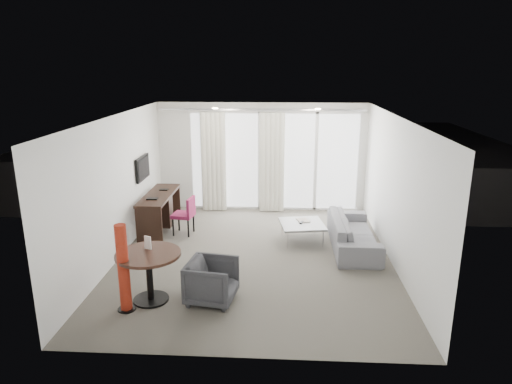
# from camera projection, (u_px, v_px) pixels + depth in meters

# --- Properties ---
(floor) EXTENTS (5.00, 6.00, 0.00)m
(floor) POSITION_uv_depth(u_px,v_px,m) (254.00, 258.00, 8.48)
(floor) COLOR #565248
(floor) RESTS_ON ground
(ceiling) EXTENTS (5.00, 6.00, 0.00)m
(ceiling) POSITION_uv_depth(u_px,v_px,m) (254.00, 117.00, 7.77)
(ceiling) COLOR white
(ceiling) RESTS_ON ground
(wall_left) EXTENTS (0.00, 6.00, 2.60)m
(wall_left) POSITION_uv_depth(u_px,v_px,m) (117.00, 188.00, 8.26)
(wall_left) COLOR silver
(wall_left) RESTS_ON ground
(wall_right) EXTENTS (0.00, 6.00, 2.60)m
(wall_right) POSITION_uv_depth(u_px,v_px,m) (396.00, 193.00, 7.99)
(wall_right) COLOR silver
(wall_right) RESTS_ON ground
(wall_front) EXTENTS (5.00, 0.00, 2.60)m
(wall_front) POSITION_uv_depth(u_px,v_px,m) (238.00, 260.00, 5.24)
(wall_front) COLOR silver
(wall_front) RESTS_ON ground
(window_panel) EXTENTS (4.00, 0.02, 2.38)m
(window_panel) POSITION_uv_depth(u_px,v_px,m) (274.00, 161.00, 11.00)
(window_panel) COLOR white
(window_panel) RESTS_ON ground
(window_frame) EXTENTS (4.10, 0.06, 2.44)m
(window_frame) POSITION_uv_depth(u_px,v_px,m) (274.00, 161.00, 10.99)
(window_frame) COLOR white
(window_frame) RESTS_ON ground
(curtain_left) EXTENTS (0.60, 0.20, 2.38)m
(curtain_left) POSITION_uv_depth(u_px,v_px,m) (214.00, 162.00, 10.92)
(curtain_left) COLOR silver
(curtain_left) RESTS_ON ground
(curtain_right) EXTENTS (0.60, 0.20, 2.38)m
(curtain_right) POSITION_uv_depth(u_px,v_px,m) (272.00, 163.00, 10.85)
(curtain_right) COLOR silver
(curtain_right) RESTS_ON ground
(curtain_track) EXTENTS (4.80, 0.04, 0.04)m
(curtain_track) POSITION_uv_depth(u_px,v_px,m) (262.00, 110.00, 10.52)
(curtain_track) COLOR #B2B2B7
(curtain_track) RESTS_ON ceiling
(downlight_a) EXTENTS (0.12, 0.12, 0.02)m
(downlight_a) POSITION_uv_depth(u_px,v_px,m) (215.00, 108.00, 9.36)
(downlight_a) COLOR #FFE0B2
(downlight_a) RESTS_ON ceiling
(downlight_b) EXTENTS (0.12, 0.12, 0.02)m
(downlight_b) POSITION_uv_depth(u_px,v_px,m) (318.00, 109.00, 9.24)
(downlight_b) COLOR #FFE0B2
(downlight_b) RESTS_ON ceiling
(desk) EXTENTS (0.54, 1.74, 0.82)m
(desk) POSITION_uv_depth(u_px,v_px,m) (160.00, 213.00, 9.74)
(desk) COLOR black
(desk) RESTS_ON floor
(tv) EXTENTS (0.05, 0.80, 0.50)m
(tv) POSITION_uv_depth(u_px,v_px,m) (143.00, 168.00, 9.64)
(tv) COLOR black
(tv) RESTS_ON wall_left
(desk_chair) EXTENTS (0.50, 0.47, 0.81)m
(desk_chair) POSITION_uv_depth(u_px,v_px,m) (183.00, 215.00, 9.56)
(desk_chair) COLOR #8A1F49
(desk_chair) RESTS_ON floor
(round_table) EXTENTS (0.98, 0.98, 0.78)m
(round_table) POSITION_uv_depth(u_px,v_px,m) (150.00, 277.00, 6.85)
(round_table) COLOR #341B12
(round_table) RESTS_ON floor
(menu_card) EXTENTS (0.11, 0.06, 0.21)m
(menu_card) POSITION_uv_depth(u_px,v_px,m) (148.00, 252.00, 6.91)
(menu_card) COLOR white
(menu_card) RESTS_ON round_table
(red_lamp) EXTENTS (0.35, 0.35, 1.32)m
(red_lamp) POSITION_uv_depth(u_px,v_px,m) (123.00, 268.00, 6.51)
(red_lamp) COLOR #9C2615
(red_lamp) RESTS_ON floor
(tub_armchair) EXTENTS (0.81, 0.80, 0.65)m
(tub_armchair) POSITION_uv_depth(u_px,v_px,m) (212.00, 281.00, 6.86)
(tub_armchair) COLOR #303135
(tub_armchair) RESTS_ON floor
(coffee_table) EXTENTS (0.97, 0.97, 0.38)m
(coffee_table) POSITION_uv_depth(u_px,v_px,m) (302.00, 232.00, 9.23)
(coffee_table) COLOR gray
(coffee_table) RESTS_ON floor
(remote) EXTENTS (0.10, 0.16, 0.02)m
(remote) POSITION_uv_depth(u_px,v_px,m) (302.00, 224.00, 9.21)
(remote) COLOR black
(remote) RESTS_ON coffee_table
(magazine) EXTENTS (0.32, 0.36, 0.02)m
(magazine) POSITION_uv_depth(u_px,v_px,m) (303.00, 222.00, 9.33)
(magazine) COLOR gray
(magazine) RESTS_ON coffee_table
(sofa) EXTENTS (0.82, 2.09, 0.61)m
(sofa) POSITION_uv_depth(u_px,v_px,m) (353.00, 233.00, 8.88)
(sofa) COLOR slate
(sofa) RESTS_ON floor
(terrace_slab) EXTENTS (5.60, 3.00, 0.12)m
(terrace_slab) POSITION_uv_depth(u_px,v_px,m) (275.00, 194.00, 12.80)
(terrace_slab) COLOR #4D4D50
(terrace_slab) RESTS_ON ground
(rattan_chair_a) EXTENTS (0.71, 0.71, 0.80)m
(rattan_chair_a) POSITION_uv_depth(u_px,v_px,m) (295.00, 179.00, 12.58)
(rattan_chair_a) COLOR brown
(rattan_chair_a) RESTS_ON terrace_slab
(rattan_chair_b) EXTENTS (0.73, 0.73, 0.82)m
(rattan_chair_b) POSITION_uv_depth(u_px,v_px,m) (341.00, 174.00, 13.12)
(rattan_chair_b) COLOR brown
(rattan_chair_b) RESTS_ON terrace_slab
(rattan_table) EXTENTS (0.46, 0.46, 0.45)m
(rattan_table) POSITION_uv_depth(u_px,v_px,m) (330.00, 195.00, 11.72)
(rattan_table) COLOR brown
(rattan_table) RESTS_ON terrace_slab
(balustrade) EXTENTS (5.50, 0.06, 1.05)m
(balustrade) POSITION_uv_depth(u_px,v_px,m) (276.00, 164.00, 14.04)
(balustrade) COLOR #B2B2B7
(balustrade) RESTS_ON terrace_slab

